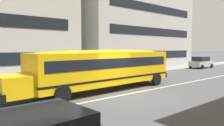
% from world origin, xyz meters
% --- Properties ---
extents(ground_plane, '(400.00, 400.00, 0.00)m').
position_xyz_m(ground_plane, '(0.00, 0.00, 0.00)').
color(ground_plane, '#4C4C4F').
extents(sidewalk_far, '(120.00, 3.00, 0.01)m').
position_xyz_m(sidewalk_far, '(0.00, 8.24, 0.01)').
color(sidewalk_far, gray).
rests_on(sidewalk_far, ground_plane).
extents(lane_centreline, '(110.00, 0.16, 0.01)m').
position_xyz_m(lane_centreline, '(0.00, 0.00, 0.00)').
color(lane_centreline, silver).
rests_on(lane_centreline, ground_plane).
extents(school_bus, '(12.27, 2.92, 2.73)m').
position_xyz_m(school_bus, '(0.04, 1.90, 1.62)').
color(school_bus, yellow).
rests_on(school_bus, ground_plane).
extents(parked_car_silver_far_corner, '(3.95, 1.97, 1.64)m').
position_xyz_m(parked_car_silver_far_corner, '(20.36, 5.59, 0.84)').
color(parked_car_silver_far_corner, '#B7BABF').
rests_on(parked_car_silver_far_corner, ground_plane).
extents(apartment_block_far_centre, '(19.56, 10.99, 19.70)m').
position_xyz_m(apartment_block_far_centre, '(15.18, 15.21, 9.85)').
color(apartment_block_far_centre, '#B7B7B2').
rests_on(apartment_block_far_centre, ground_plane).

